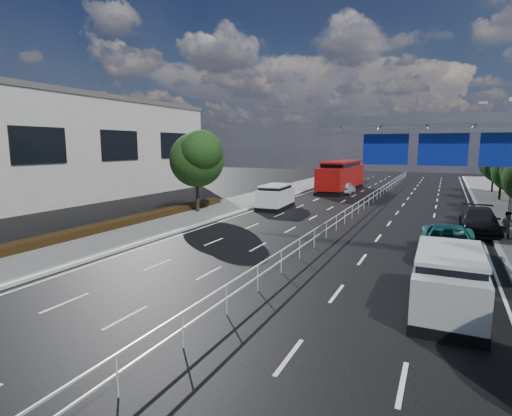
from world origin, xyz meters
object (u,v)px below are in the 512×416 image
at_px(near_car_silver, 346,188).
at_px(silver_minivan, 448,281).
at_px(near_car_dark, 354,177).
at_px(parked_car_dark, 479,221).
at_px(white_minivan, 275,197).
at_px(red_bus, 341,175).
at_px(overhead_gantry, 462,142).
at_px(pedestrian_b, 507,225).
at_px(parked_car_teal, 448,243).

relative_size(near_car_silver, silver_minivan, 0.79).
bearing_deg(near_car_dark, parked_car_dark, 111.43).
bearing_deg(white_minivan, silver_minivan, -56.04).
distance_m(red_bus, near_car_silver, 2.73).
height_order(overhead_gantry, pedestrian_b, overhead_gantry).
height_order(near_car_silver, parked_car_teal, parked_car_teal).
distance_m(parked_car_teal, parked_car_dark, 7.44).
relative_size(white_minivan, near_car_silver, 1.25).
bearing_deg(parked_car_teal, red_bus, 112.06).
bearing_deg(pedestrian_b, near_car_silver, -10.88).
height_order(near_car_dark, parked_car_dark, parked_car_dark).
bearing_deg(pedestrian_b, white_minivan, 25.98).
distance_m(white_minivan, near_car_silver, 14.18).
bearing_deg(silver_minivan, parked_car_dark, 82.21).
distance_m(white_minivan, silver_minivan, 22.46).
xyz_separation_m(silver_minivan, pedestrian_b, (3.10, 12.51, -0.09)).
bearing_deg(parked_car_dark, pedestrian_b, -51.82).
bearing_deg(red_bus, silver_minivan, -69.68).
bearing_deg(near_car_silver, silver_minivan, 108.16).
distance_m(overhead_gantry, parked_car_teal, 5.21).
bearing_deg(parked_car_teal, white_minivan, 139.99).
bearing_deg(overhead_gantry, pedestrian_b, 69.12).
xyz_separation_m(red_bus, silver_minivan, (11.70, -33.82, -0.88)).
bearing_deg(parked_car_teal, pedestrian_b, 59.35).
height_order(red_bus, parked_car_dark, red_bus).
bearing_deg(overhead_gantry, red_bus, 112.51).
height_order(white_minivan, parked_car_dark, white_minivan).
xyz_separation_m(near_car_silver, parked_car_dark, (12.37, -17.49, 0.11)).
distance_m(near_car_silver, pedestrian_b, 23.54).
distance_m(near_car_silver, parked_car_dark, 21.42).
distance_m(overhead_gantry, parked_car_dark, 10.47).
bearing_deg(near_car_silver, pedestrian_b, 125.21).
height_order(overhead_gantry, parked_car_teal, overhead_gantry).
relative_size(near_car_silver, pedestrian_b, 2.49).
height_order(near_car_dark, silver_minivan, silver_minivan).
xyz_separation_m(overhead_gantry, red_bus, (-11.94, 28.81, -3.70)).
distance_m(white_minivan, near_car_dark, 30.82).
height_order(overhead_gantry, parked_car_dark, overhead_gantry).
height_order(silver_minivan, parked_car_dark, silver_minivan).
bearing_deg(white_minivan, parked_car_dark, -16.78).
distance_m(red_bus, parked_car_teal, 29.32).
height_order(silver_minivan, parked_car_teal, silver_minivan).
distance_m(red_bus, pedestrian_b, 25.97).
xyz_separation_m(near_car_silver, silver_minivan, (10.57, -31.67, 0.35)).
bearing_deg(red_bus, overhead_gantry, -66.26).
bearing_deg(silver_minivan, parked_car_teal, 89.44).
height_order(red_bus, near_car_silver, red_bus).
bearing_deg(parked_car_dark, white_minivan, 166.91).
bearing_deg(parked_car_teal, parked_car_dark, 74.53).
relative_size(overhead_gantry, pedestrian_b, 6.44).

